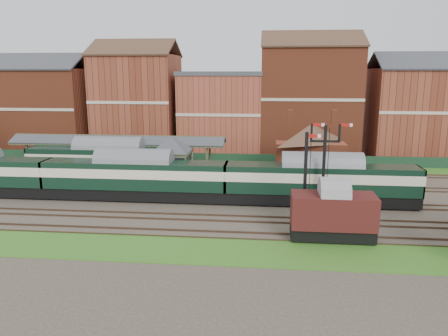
# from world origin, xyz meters

# --- Properties ---
(ground) EXTENTS (160.00, 160.00, 0.00)m
(ground) POSITION_xyz_m (0.00, 0.00, 0.00)
(ground) COLOR #473D33
(ground) RESTS_ON ground
(grass_back) EXTENTS (90.00, 4.50, 0.06)m
(grass_back) POSITION_xyz_m (0.00, 16.00, 0.03)
(grass_back) COLOR #2D6619
(grass_back) RESTS_ON ground
(grass_front) EXTENTS (90.00, 5.00, 0.06)m
(grass_front) POSITION_xyz_m (0.00, -12.00, 0.03)
(grass_front) COLOR #2D6619
(grass_front) RESTS_ON ground
(fence) EXTENTS (90.00, 0.12, 1.50)m
(fence) POSITION_xyz_m (0.00, 18.00, 0.75)
(fence) COLOR #193823
(fence) RESTS_ON ground
(platform) EXTENTS (55.00, 3.40, 1.00)m
(platform) POSITION_xyz_m (-5.00, 9.75, 0.50)
(platform) COLOR #2D2D2D
(platform) RESTS_ON ground
(signal_box) EXTENTS (5.40, 5.40, 6.00)m
(signal_box) POSITION_xyz_m (-3.00, 3.25, 3.19)
(signal_box) COLOR #576749
(signal_box) RESTS_ON ground
(brick_hut) EXTENTS (3.20, 2.64, 2.94)m
(brick_hut) POSITION_xyz_m (5.00, 3.25, 1.20)
(brick_hut) COLOR maroon
(brick_hut) RESTS_ON ground
(station_building) EXTENTS (8.10, 8.10, 5.90)m
(station_building) POSITION_xyz_m (12.00, 9.75, 3.96)
(station_building) COLOR brown
(station_building) RESTS_ON platform
(canopy) EXTENTS (26.00, 3.89, 4.08)m
(canopy) POSITION_xyz_m (-11.00, 9.75, 4.58)
(canopy) COLOR #43482D
(canopy) RESTS_ON platform
(semaphore_bracket) EXTENTS (3.60, 0.25, 8.18)m
(semaphore_bracket) POSITION_xyz_m (12.04, -2.50, 4.63)
(semaphore_bracket) COLOR black
(semaphore_bracket) RESTS_ON ground
(semaphore_siding) EXTENTS (1.23, 0.25, 8.00)m
(semaphore_siding) POSITION_xyz_m (10.02, -7.00, 4.16)
(semaphore_siding) COLOR black
(semaphore_siding) RESTS_ON ground
(town_backdrop) EXTENTS (69.00, 10.00, 16.00)m
(town_backdrop) POSITION_xyz_m (-0.18, 25.00, 7.00)
(town_backdrop) COLOR brown
(town_backdrop) RESTS_ON ground
(dmu_train) EXTENTS (54.60, 2.87, 4.19)m
(dmu_train) POSITION_xyz_m (-6.04, 0.00, 2.45)
(dmu_train) COLOR black
(dmu_train) RESTS_ON ground
(platform_railcar) EXTENTS (18.84, 2.97, 4.34)m
(platform_railcar) POSITION_xyz_m (-10.97, 6.50, 2.53)
(platform_railcar) COLOR black
(platform_railcar) RESTS_ON ground
(goods_van_a) EXTENTS (6.24, 2.71, 3.79)m
(goods_van_a) POSITION_xyz_m (11.99, -9.00, 2.15)
(goods_van_a) COLOR black
(goods_van_a) RESTS_ON ground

